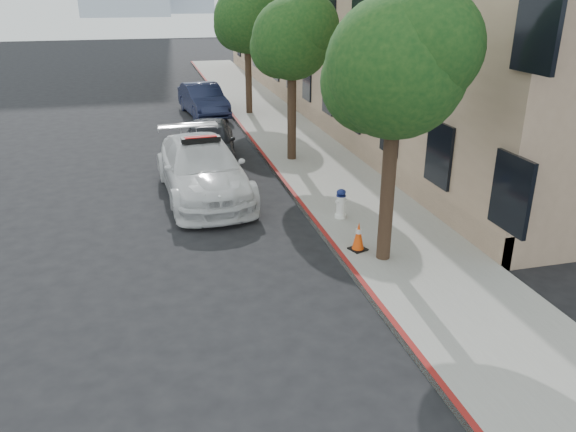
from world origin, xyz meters
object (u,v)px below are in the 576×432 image
Objects in this scene: parked_car_mid at (209,142)px; traffic_cone at (358,236)px; police_car at (203,169)px; fire_hydrant at (341,204)px; parked_car_far at (203,100)px.

traffic_cone is (2.37, -8.17, -0.26)m from parked_car_mid.
police_car is 8.52× the size of traffic_cone.
parked_car_mid reaches higher than fire_hydrant.
fire_hydrant is 1.15× the size of traffic_cone.
parked_car_mid is 6.78m from fire_hydrant.
police_car is 1.31× the size of parked_car_mid.
fire_hydrant is at bearing -89.82° from parked_car_far.
fire_hydrant is at bearing -60.00° from parked_car_mid.
police_car is 3.34m from parked_car_mid.
police_car is 1.28× the size of parked_car_far.
parked_car_far is 16.27m from traffic_cone.
police_car reaches higher than parked_car_far.
fire_hydrant is at bearing 82.54° from traffic_cone.
parked_car_far reaches higher than traffic_cone.
police_car is 5.72m from traffic_cone.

